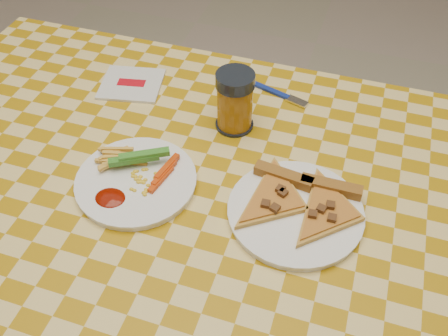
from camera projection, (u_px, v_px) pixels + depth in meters
The scene contains 8 objects.
table at pixel (189, 219), 0.94m from camera, with size 1.28×0.88×0.76m.
plate_left at pixel (136, 182), 0.90m from camera, with size 0.21×0.21×0.01m, color white.
plate_right at pixel (295, 213), 0.85m from camera, with size 0.23×0.23×0.01m, color white.
fries_veggies at pixel (134, 169), 0.90m from camera, with size 0.16×0.15×0.04m.
pizza_slices at pixel (300, 201), 0.85m from camera, with size 0.23×0.22×0.02m.
drink_glass at pixel (235, 102), 0.97m from camera, with size 0.08×0.08×0.13m.
napkin at pixel (132, 84), 1.11m from camera, with size 0.15×0.15×0.01m.
fork at pixel (278, 93), 1.08m from camera, with size 0.14×0.06×0.01m.
Camera 1 is at (0.24, -0.53, 1.43)m, focal length 40.00 mm.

